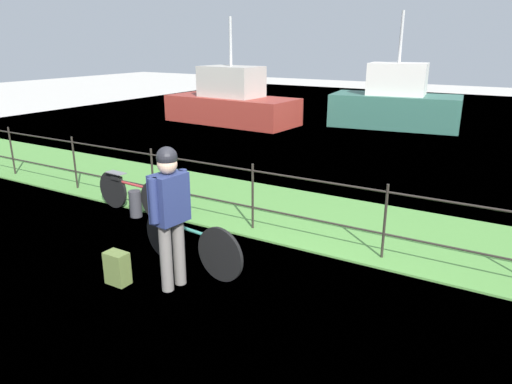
{
  "coord_description": "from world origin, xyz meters",
  "views": [
    {
      "loc": [
        2.47,
        -3.58,
        2.76
      ],
      "look_at": [
        -0.49,
        1.38,
        0.9
      ],
      "focal_mm": 32.93,
      "sensor_mm": 36.0,
      "label": 1
    }
  ],
  "objects_px": {
    "cyclist_person": "(170,206)",
    "mooring_bollard": "(135,204)",
    "backpack_on_paving": "(117,268)",
    "bicycle_parked": "(133,194)",
    "terrier_dog": "(170,189)",
    "moored_boat_near": "(395,104)",
    "wooden_crate": "(170,203)",
    "moored_boat_mid": "(232,103)",
    "bicycle_main": "(190,243)"
  },
  "relations": [
    {
      "from": "backpack_on_paving",
      "to": "mooring_bollard",
      "type": "relative_size",
      "value": 0.9
    },
    {
      "from": "wooden_crate",
      "to": "mooring_bollard",
      "type": "height_order",
      "value": "wooden_crate"
    },
    {
      "from": "terrier_dog",
      "to": "moored_boat_near",
      "type": "height_order",
      "value": "moored_boat_near"
    },
    {
      "from": "moored_boat_near",
      "to": "moored_boat_mid",
      "type": "xyz_separation_m",
      "value": [
        -5.13,
        -2.15,
        -0.06
      ]
    },
    {
      "from": "bicycle_parked",
      "to": "terrier_dog",
      "type": "bearing_deg",
      "value": -31.03
    },
    {
      "from": "wooden_crate",
      "to": "cyclist_person",
      "type": "bearing_deg",
      "value": -48.1
    },
    {
      "from": "backpack_on_paving",
      "to": "bicycle_parked",
      "type": "xyz_separation_m",
      "value": [
        -1.58,
        1.86,
        0.15
      ]
    },
    {
      "from": "cyclist_person",
      "to": "moored_boat_near",
      "type": "xyz_separation_m",
      "value": [
        -0.76,
        12.2,
        -0.23
      ]
    },
    {
      "from": "wooden_crate",
      "to": "moored_boat_mid",
      "type": "bearing_deg",
      "value": 119.64
    },
    {
      "from": "backpack_on_paving",
      "to": "moored_boat_near",
      "type": "height_order",
      "value": "moored_boat_near"
    },
    {
      "from": "bicycle_parked",
      "to": "moored_boat_near",
      "type": "distance_m",
      "value": 10.73
    },
    {
      "from": "wooden_crate",
      "to": "backpack_on_paving",
      "type": "relative_size",
      "value": 0.93
    },
    {
      "from": "wooden_crate",
      "to": "terrier_dog",
      "type": "relative_size",
      "value": 1.16
    },
    {
      "from": "bicycle_main",
      "to": "mooring_bollard",
      "type": "xyz_separation_m",
      "value": [
        -1.95,
        1.0,
        -0.14
      ]
    },
    {
      "from": "bicycle_main",
      "to": "terrier_dog",
      "type": "distance_m",
      "value": 0.72
    },
    {
      "from": "terrier_dog",
      "to": "wooden_crate",
      "type": "bearing_deg",
      "value": 173.3
    },
    {
      "from": "wooden_crate",
      "to": "backpack_on_paving",
      "type": "xyz_separation_m",
      "value": [
        -0.17,
        -0.79,
        -0.6
      ]
    },
    {
      "from": "bicycle_parked",
      "to": "backpack_on_paving",
      "type": "bearing_deg",
      "value": -49.53
    },
    {
      "from": "wooden_crate",
      "to": "moored_boat_mid",
      "type": "relative_size",
      "value": 0.08
    },
    {
      "from": "backpack_on_paving",
      "to": "moored_boat_near",
      "type": "xyz_separation_m",
      "value": [
        -0.13,
        12.48,
        0.57
      ]
    },
    {
      "from": "terrier_dog",
      "to": "bicycle_main",
      "type": "bearing_deg",
      "value": -6.7
    },
    {
      "from": "moored_boat_near",
      "to": "bicycle_parked",
      "type": "bearing_deg",
      "value": -97.77
    },
    {
      "from": "bicycle_main",
      "to": "cyclist_person",
      "type": "xyz_separation_m",
      "value": [
        0.11,
        -0.47,
        0.64
      ]
    },
    {
      "from": "bicycle_parked",
      "to": "moored_boat_near",
      "type": "height_order",
      "value": "moored_boat_near"
    },
    {
      "from": "bicycle_main",
      "to": "cyclist_person",
      "type": "bearing_deg",
      "value": -76.45
    },
    {
      "from": "moored_boat_mid",
      "to": "moored_boat_near",
      "type": "bearing_deg",
      "value": 22.74
    },
    {
      "from": "cyclist_person",
      "to": "moored_boat_near",
      "type": "relative_size",
      "value": 0.39
    },
    {
      "from": "backpack_on_paving",
      "to": "moored_boat_near",
      "type": "bearing_deg",
      "value": 91.06
    },
    {
      "from": "backpack_on_paving",
      "to": "moored_boat_mid",
      "type": "distance_m",
      "value": 11.6
    },
    {
      "from": "bicycle_main",
      "to": "moored_boat_mid",
      "type": "distance_m",
      "value": 11.19
    },
    {
      "from": "backpack_on_paving",
      "to": "bicycle_parked",
      "type": "bearing_deg",
      "value": 130.91
    },
    {
      "from": "bicycle_main",
      "to": "terrier_dog",
      "type": "height_order",
      "value": "terrier_dog"
    },
    {
      "from": "wooden_crate",
      "to": "mooring_bollard",
      "type": "xyz_separation_m",
      "value": [
        -1.6,
        0.96,
        -0.58
      ]
    },
    {
      "from": "moored_boat_near",
      "to": "wooden_crate",
      "type": "bearing_deg",
      "value": -88.52
    },
    {
      "from": "wooden_crate",
      "to": "moored_boat_near",
      "type": "relative_size",
      "value": 0.09
    },
    {
      "from": "wooden_crate",
      "to": "cyclist_person",
      "type": "distance_m",
      "value": 0.71
    },
    {
      "from": "cyclist_person",
      "to": "moored_boat_mid",
      "type": "bearing_deg",
      "value": 120.35
    },
    {
      "from": "cyclist_person",
      "to": "bicycle_main",
      "type": "bearing_deg",
      "value": 103.55
    },
    {
      "from": "backpack_on_paving",
      "to": "bicycle_parked",
      "type": "distance_m",
      "value": 2.44
    },
    {
      "from": "backpack_on_paving",
      "to": "moored_boat_mid",
      "type": "bearing_deg",
      "value": 117.43
    },
    {
      "from": "terrier_dog",
      "to": "cyclist_person",
      "type": "relative_size",
      "value": 0.19
    },
    {
      "from": "cyclist_person",
      "to": "mooring_bollard",
      "type": "relative_size",
      "value": 3.8
    },
    {
      "from": "mooring_bollard",
      "to": "moored_boat_near",
      "type": "height_order",
      "value": "moored_boat_near"
    },
    {
      "from": "terrier_dog",
      "to": "backpack_on_paving",
      "type": "xyz_separation_m",
      "value": [
        -0.19,
        -0.79,
        -0.8
      ]
    },
    {
      "from": "bicycle_parked",
      "to": "moored_boat_near",
      "type": "relative_size",
      "value": 0.39
    },
    {
      "from": "bicycle_main",
      "to": "wooden_crate",
      "type": "distance_m",
      "value": 0.56
    },
    {
      "from": "backpack_on_paving",
      "to": "cyclist_person",
      "type": "bearing_deg",
      "value": 24.95
    },
    {
      "from": "mooring_bollard",
      "to": "moored_boat_near",
      "type": "relative_size",
      "value": 0.1
    },
    {
      "from": "bicycle_parked",
      "to": "cyclist_person",
      "type": "bearing_deg",
      "value": -35.48
    },
    {
      "from": "bicycle_main",
      "to": "mooring_bollard",
      "type": "relative_size",
      "value": 3.69
    }
  ]
}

